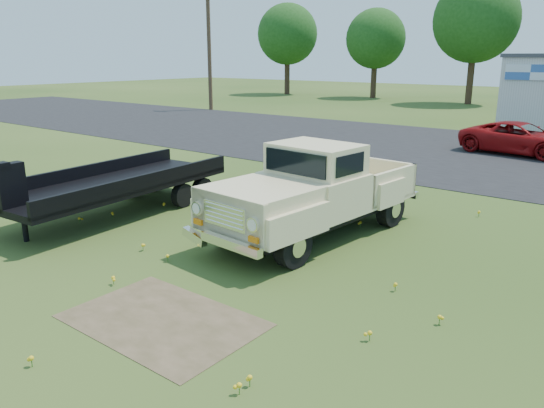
% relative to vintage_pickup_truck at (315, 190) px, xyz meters
% --- Properties ---
extents(ground, '(140.00, 140.00, 0.00)m').
position_rel_vintage_pickup_truck_xyz_m(ground, '(-1.06, -1.91, -1.07)').
color(ground, '#284315').
rests_on(ground, ground).
extents(asphalt_lot, '(90.00, 14.00, 0.02)m').
position_rel_vintage_pickup_truck_xyz_m(asphalt_lot, '(-1.06, 13.09, -1.07)').
color(asphalt_lot, black).
rests_on(asphalt_lot, ground).
extents(dirt_patch_a, '(3.00, 2.00, 0.01)m').
position_rel_vintage_pickup_truck_xyz_m(dirt_patch_a, '(0.44, -4.91, -1.07)').
color(dirt_patch_a, '#483E26').
rests_on(dirt_patch_a, ground).
extents(dirt_patch_b, '(2.20, 1.60, 0.01)m').
position_rel_vintage_pickup_truck_xyz_m(dirt_patch_b, '(-3.06, 1.59, -1.07)').
color(dirt_patch_b, '#483E26').
rests_on(dirt_patch_b, ground).
extents(utility_pole_west, '(1.60, 0.30, 9.00)m').
position_rel_vintage_pickup_truck_xyz_m(utility_pole_west, '(-23.06, 20.09, 3.53)').
color(utility_pole_west, '#462D20').
rests_on(utility_pole_west, ground).
extents(treeline_a, '(6.40, 6.40, 9.52)m').
position_rel_vintage_pickup_truck_xyz_m(treeline_a, '(-29.06, 38.09, 5.23)').
color(treeline_a, '#3C291B').
rests_on(treeline_a, ground).
extents(treeline_b, '(5.76, 5.76, 8.57)m').
position_rel_vintage_pickup_truck_xyz_m(treeline_b, '(-19.06, 39.09, 4.60)').
color(treeline_b, '#3C291B').
rests_on(treeline_b, ground).
extents(treeline_c, '(7.04, 7.04, 10.47)m').
position_rel_vintage_pickup_truck_xyz_m(treeline_c, '(-9.06, 37.59, 5.86)').
color(treeline_c, '#3C291B').
rests_on(treeline_c, ground).
extents(vintage_pickup_truck, '(2.79, 6.07, 2.14)m').
position_rel_vintage_pickup_truck_xyz_m(vintage_pickup_truck, '(0.00, 0.00, 0.00)').
color(vintage_pickup_truck, beige).
rests_on(vintage_pickup_truck, ground).
extents(flatbed_trailer, '(2.81, 6.97, 1.86)m').
position_rel_vintage_pickup_truck_xyz_m(flatbed_trailer, '(-5.04, -1.76, -0.14)').
color(flatbed_trailer, black).
rests_on(flatbed_trailer, ground).
extents(red_pickup, '(5.04, 2.82, 1.33)m').
position_rel_vintage_pickup_truck_xyz_m(red_pickup, '(0.94, 14.11, -0.40)').
color(red_pickup, maroon).
rests_on(red_pickup, ground).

